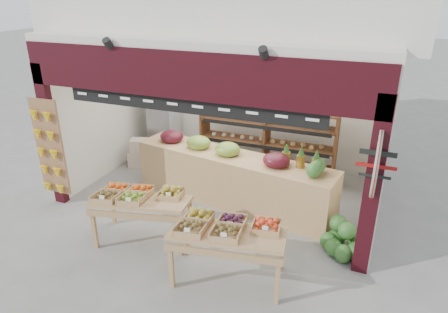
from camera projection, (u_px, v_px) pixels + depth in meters
ground at (214, 202)px, 7.69m from camera, size 60.00×60.00×0.00m
banana_board at (49, 150)px, 7.17m from camera, size 0.60×0.15×1.80m
gift_sign at (376, 163)px, 5.08m from camera, size 0.04×0.93×0.92m
back_shelving at (267, 126)px, 8.35m from camera, size 2.92×0.48×1.81m
refrigerator at (165, 123)px, 9.50m from camera, size 0.73×0.73×1.63m
cardboard_stack at (150, 156)px, 9.13m from camera, size 1.04×0.85×0.66m
mid_counter at (232, 177)px, 7.48m from camera, size 3.96×1.38×1.20m
display_table_left at (136, 198)px, 6.33m from camera, size 1.64×1.15×0.96m
display_table_right at (225, 229)px, 5.45m from camera, size 1.67×1.10×1.00m
watermelon_pile at (344, 241)px, 6.17m from camera, size 0.73×0.70×0.53m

